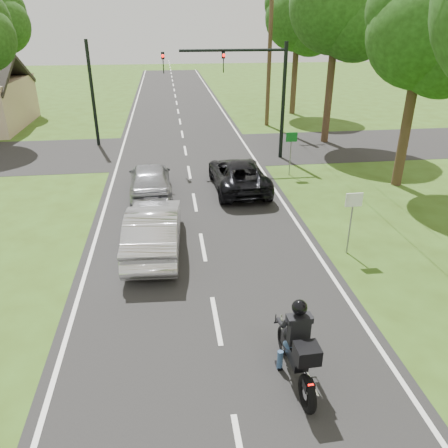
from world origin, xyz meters
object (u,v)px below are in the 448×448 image
(motorcycle_rider, at_px, (297,351))
(silver_suv, at_px, (150,179))
(sign_white, at_px, (353,209))
(sign_green, at_px, (291,143))
(dark_suv, at_px, (238,174))
(silver_sedan, at_px, (154,229))
(traffic_signal, at_px, (249,81))
(utility_pole_far, at_px, (270,50))

(motorcycle_rider, distance_m, silver_suv, 11.76)
(sign_white, distance_m, sign_green, 8.00)
(dark_suv, xyz_separation_m, sign_green, (2.82, 1.60, 0.91))
(sign_white, xyz_separation_m, sign_green, (0.20, 8.00, 0.00))
(dark_suv, bearing_deg, silver_sedan, 54.13)
(traffic_signal, xyz_separation_m, utility_pole_far, (2.86, 8.00, 0.95))
(silver_suv, bearing_deg, motorcycle_rider, 104.21)
(dark_suv, height_order, silver_suv, silver_suv)
(silver_sedan, bearing_deg, dark_suv, -121.09)
(dark_suv, height_order, sign_green, sign_green)
(traffic_signal, height_order, utility_pole_far, utility_pole_far)
(sign_green, bearing_deg, dark_suv, -150.42)
(silver_suv, bearing_deg, sign_green, -165.78)
(motorcycle_rider, xyz_separation_m, traffic_signal, (1.89, 16.26, 3.34))
(motorcycle_rider, xyz_separation_m, sign_white, (3.26, 5.24, 0.80))
(dark_suv, distance_m, silver_suv, 3.92)
(silver_suv, xyz_separation_m, sign_green, (6.73, 1.95, 0.84))
(silver_suv, height_order, sign_green, sign_green)
(sign_green, bearing_deg, utility_pole_far, 83.27)
(silver_suv, relative_size, utility_pole_far, 0.44)
(motorcycle_rider, height_order, utility_pole_far, utility_pole_far)
(sign_green, bearing_deg, sign_white, -91.43)
(silver_sedan, xyz_separation_m, silver_suv, (-0.23, 5.05, -0.03))
(motorcycle_rider, distance_m, sign_green, 13.71)
(traffic_signal, xyz_separation_m, sign_green, (1.56, -3.02, -2.54))
(dark_suv, xyz_separation_m, silver_sedan, (-3.67, -5.40, 0.10))
(motorcycle_rider, distance_m, utility_pole_far, 25.10)
(silver_sedan, relative_size, silver_suv, 1.08)
(silver_suv, bearing_deg, dark_suv, -176.85)
(utility_pole_far, relative_size, sign_white, 4.71)
(motorcycle_rider, relative_size, silver_sedan, 0.50)
(sign_white, bearing_deg, silver_suv, 137.19)
(silver_suv, distance_m, sign_green, 7.06)
(traffic_signal, bearing_deg, dark_suv, -105.27)
(motorcycle_rider, distance_m, silver_sedan, 6.95)
(traffic_signal, height_order, sign_white, traffic_signal)
(silver_suv, height_order, utility_pole_far, utility_pole_far)
(motorcycle_rider, height_order, silver_sedan, motorcycle_rider)
(silver_sedan, bearing_deg, sign_green, -129.73)
(silver_sedan, xyz_separation_m, sign_green, (6.49, 7.00, 0.81))
(silver_sedan, xyz_separation_m, sign_white, (6.29, -1.00, 0.81))
(traffic_signal, xyz_separation_m, sign_white, (1.36, -11.02, -2.54))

